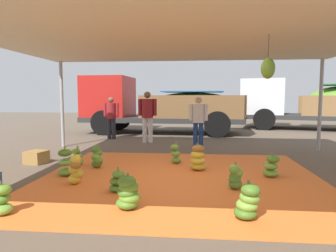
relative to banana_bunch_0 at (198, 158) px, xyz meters
name	(u,v)px	position (x,y,z in m)	size (l,w,h in m)	color
ground_plane	(185,150)	(-0.34, 2.37, -0.26)	(40.00, 40.00, 0.00)	brown
tarp_orange	(180,178)	(-0.34, -0.63, -0.25)	(5.26, 4.79, 0.01)	orange
tent_canopy	(181,37)	(-0.33, -0.72, 2.33)	(8.00, 7.00, 2.66)	#9EA0A5
banana_bunch_0	(198,158)	(0.00, 0.00, 0.00)	(0.43, 0.43, 0.57)	gold
banana_bunch_1	(1,200)	(-2.56, -2.59, -0.07)	(0.40, 0.40, 0.44)	#75A83D
banana_bunch_2	(97,157)	(-2.16, 0.00, -0.02)	(0.34, 0.34, 0.51)	#477523
banana_bunch_3	(176,154)	(-0.51, 0.60, -0.04)	(0.30, 0.29, 0.50)	#60932D
banana_bunch_4	(117,182)	(-1.31, -1.54, -0.09)	(0.32, 0.32, 0.40)	#518428
banana_bunch_5	(75,170)	(-2.13, -1.22, 0.00)	(0.31, 0.31, 0.57)	gold
banana_bunch_6	(271,167)	(1.39, -0.40, -0.06)	(0.40, 0.39, 0.46)	#6B9E38
banana_bunch_7	(78,157)	(-2.70, 0.27, -0.08)	(0.34, 0.31, 0.42)	#75A83D
banana_bunch_8	(66,163)	(-2.55, -0.67, -0.01)	(0.41, 0.41, 0.57)	#60932D
banana_bunch_9	(235,177)	(0.61, -1.21, -0.05)	(0.31, 0.30, 0.45)	#518428
banana_bunch_10	(248,202)	(0.60, -2.48, -0.03)	(0.43, 0.41, 0.50)	#477523
banana_bunch_11	(128,193)	(-0.96, -2.26, -0.03)	(0.40, 0.39, 0.50)	#518428
cargo_truck_main	(156,105)	(-1.72, 6.51, 0.94)	(6.78, 2.74, 2.40)	#2D2D2D
cargo_truck_far	(317,102)	(5.64, 8.53, 1.03)	(7.47, 4.19, 2.40)	#2D2D2D
worker_0	(198,118)	(0.03, 2.97, 0.64)	(0.57, 0.35, 1.54)	navy
worker_1	(111,115)	(-3.12, 4.48, 0.64)	(0.56, 0.34, 1.53)	#26262D
worker_2	(147,113)	(-1.66, 3.74, 0.75)	(0.63, 0.38, 1.72)	silver
crate_1	(36,157)	(-3.72, 0.34, -0.11)	(0.42, 0.41, 0.29)	olive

